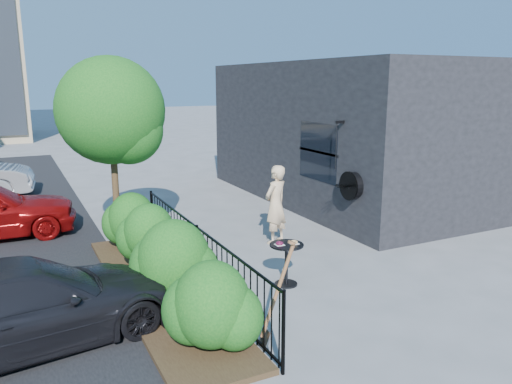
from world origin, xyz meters
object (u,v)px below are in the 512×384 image
woman (276,205)px  shovel (275,300)px  patio_tree (115,117)px  cafe_table (286,257)px  car_darkgrey (25,305)px

woman → shovel: size_ratio=1.17×
patio_tree → woman: bearing=-22.4°
woman → shovel: bearing=36.0°
cafe_table → car_darkgrey: (-4.13, -0.26, 0.08)m
cafe_table → woman: woman is taller
shovel → car_darkgrey: bearing=154.1°
patio_tree → car_darkgrey: size_ratio=0.96×
cafe_table → shovel: 2.06m
patio_tree → woman: (3.07, -1.27, -1.90)m
patio_tree → cafe_table: patio_tree is taller
woman → car_darkgrey: (-5.07, -2.39, -0.27)m
patio_tree → woman: size_ratio=2.28×
patio_tree → shovel: (0.98, -5.10, -2.12)m
cafe_table → shovel: (-1.15, -1.70, 0.13)m
cafe_table → car_darkgrey: car_darkgrey is taller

